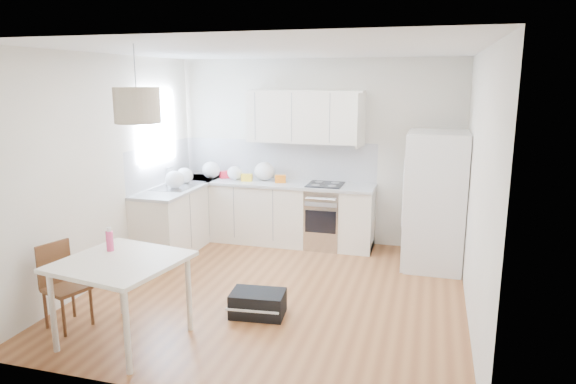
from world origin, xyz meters
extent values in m
plane|color=brown|center=(0.00, 0.00, 0.00)|extent=(4.20, 4.20, 0.00)
plane|color=white|center=(0.00, 0.00, 2.70)|extent=(4.20, 4.20, 0.00)
plane|color=beige|center=(0.00, 2.10, 1.35)|extent=(4.20, 0.00, 4.20)
plane|color=beige|center=(-2.10, 0.00, 1.35)|extent=(0.00, 4.20, 4.20)
plane|color=beige|center=(2.10, 0.00, 1.35)|extent=(0.00, 4.20, 4.20)
cube|color=#BFE0F9|center=(-2.09, 1.15, 1.75)|extent=(0.02, 1.00, 1.00)
cube|color=white|center=(-0.60, 1.80, 0.44)|extent=(3.00, 0.60, 0.88)
cube|color=white|center=(-1.80, 1.20, 0.44)|extent=(0.60, 1.80, 0.88)
cube|color=#AAACAF|center=(-0.60, 1.80, 0.90)|extent=(3.02, 0.64, 0.04)
cube|color=#AAACAF|center=(-1.80, 1.20, 0.90)|extent=(0.64, 1.82, 0.04)
cube|color=silver|center=(-0.60, 2.09, 1.21)|extent=(3.00, 0.01, 0.58)
cube|color=silver|center=(-2.09, 1.20, 1.21)|extent=(0.01, 1.80, 0.58)
cube|color=white|center=(-0.15, 1.94, 1.88)|extent=(1.70, 0.32, 0.75)
cube|color=beige|center=(-1.02, -1.45, 0.78)|extent=(1.16, 1.16, 0.04)
cylinder|color=white|center=(-1.51, -1.80, 0.38)|extent=(0.05, 0.05, 0.76)
cylinder|color=white|center=(-0.67, -1.94, 0.38)|extent=(0.05, 0.05, 0.76)
cylinder|color=white|center=(-1.37, -0.96, 0.38)|extent=(0.05, 0.05, 0.76)
cylinder|color=white|center=(-0.53, -1.10, 0.38)|extent=(0.05, 0.05, 0.76)
cylinder|color=#E33F76|center=(-1.26, -1.25, 0.91)|extent=(0.08, 0.08, 0.23)
cube|color=black|center=(0.00, -0.61, 0.13)|extent=(0.58, 0.41, 0.25)
cylinder|color=#C3B196|center=(-0.86, -1.28, 2.18)|extent=(0.48, 0.48, 0.31)
ellipsoid|color=silver|center=(-1.59, 1.82, 1.05)|extent=(0.28, 0.24, 0.26)
ellipsoid|color=silver|center=(-1.19, 1.80, 1.02)|extent=(0.23, 0.20, 0.21)
ellipsoid|color=silver|center=(-0.75, 1.90, 1.06)|extent=(0.30, 0.26, 0.27)
ellipsoid|color=silver|center=(-1.80, 1.36, 1.03)|extent=(0.25, 0.21, 0.23)
ellipsoid|color=silver|center=(-1.77, 1.01, 1.04)|extent=(0.27, 0.23, 0.24)
cube|color=orange|center=(-0.47, 1.79, 0.97)|extent=(0.18, 0.14, 0.11)
cube|color=yellow|center=(-0.98, 1.76, 0.97)|extent=(0.17, 0.12, 0.11)
cube|color=red|center=(-1.39, 1.89, 0.97)|extent=(0.19, 0.17, 0.11)
camera|label=1|loc=(1.65, -5.29, 2.40)|focal=32.00mm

